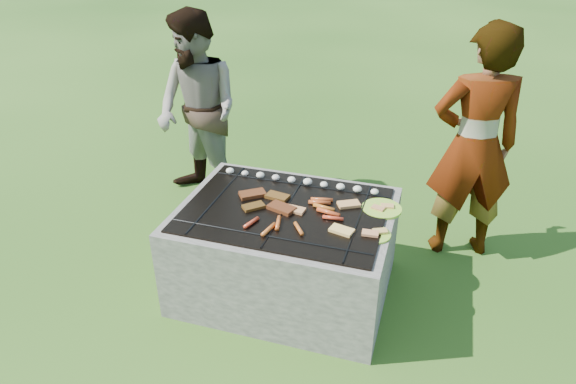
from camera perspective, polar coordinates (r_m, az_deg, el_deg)
name	(u,v)px	position (r m, az deg, el deg)	size (l,w,h in m)	color
lawn	(286,287)	(3.48, -0.25, -10.52)	(60.00, 60.00, 0.00)	#1D4411
fire_pit	(286,253)	(3.31, -0.26, -6.75)	(1.30, 1.00, 0.62)	gray
mushrooms	(302,181)	(3.40, 1.52, 1.23)	(1.05, 0.06, 0.04)	white
pork_slabs	(267,201)	(3.19, -2.33, -0.99)	(0.42, 0.30, 0.02)	brown
sausages	(306,214)	(3.05, 1.97, -2.51)	(0.53, 0.51, 0.03)	#C2481F
bread_on_grate	(331,215)	(3.06, 4.78, -2.51)	(0.46, 0.42, 0.02)	tan
plate_far	(382,208)	(3.19, 10.38, -1.81)	(0.26, 0.26, 0.03)	yellow
plate_near	(374,234)	(2.94, 9.54, -4.61)	(0.24, 0.24, 0.03)	yellow
cook	(474,146)	(3.66, 19.97, 4.80)	(0.60, 0.39, 1.64)	gray
bystander	(198,111)	(4.23, -9.97, 8.81)	(0.77, 0.60, 1.58)	gray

